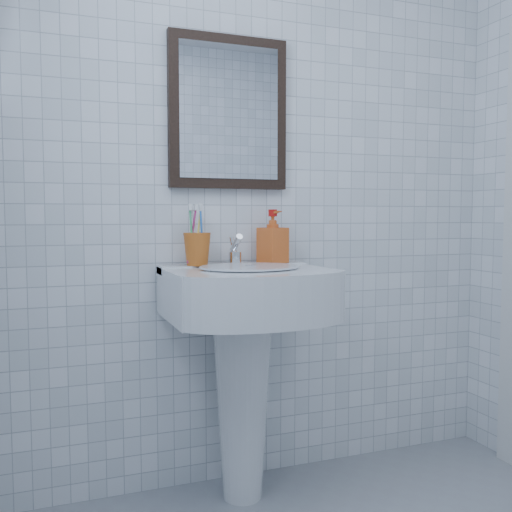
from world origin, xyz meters
name	(u,v)px	position (x,y,z in m)	size (l,w,h in m)	color
wall_back	(267,187)	(0.00, 1.20, 1.25)	(2.20, 0.02, 2.50)	white
washbasin	(245,344)	(-0.18, 0.99, 0.63)	(0.61, 0.45, 0.94)	white
faucet	(235,252)	(-0.18, 1.10, 0.98)	(0.05, 0.11, 0.13)	silver
toothbrush_cup	(197,249)	(-0.33, 1.10, 1.00)	(0.11, 0.11, 0.13)	#C15A1B
soap_dispenser	(273,237)	(-0.01, 1.11, 1.04)	(0.10, 0.10, 0.22)	red
wall_mirror	(229,113)	(-0.18, 1.18, 1.55)	(0.50, 0.04, 0.62)	black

